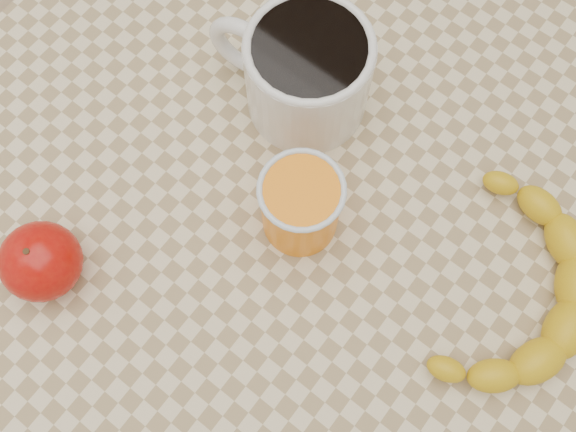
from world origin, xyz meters
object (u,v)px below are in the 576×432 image
Objects in this scene: table at (288,246)px; apple at (41,261)px; orange_juice_glass at (301,206)px; coffee_mug at (305,71)px; banana at (515,291)px.

apple is (-0.15, -0.18, 0.12)m from table.
orange_juice_glass is 0.24m from apple.
table is 8.44× the size of apple.
coffee_mug is 1.91× the size of apple.
banana is (0.20, 0.06, -0.03)m from orange_juice_glass.
table is 4.43× the size of coffee_mug.
apple is (-0.08, -0.29, -0.02)m from coffee_mug.
apple is 0.43m from banana.
apple is at bearing -130.44° from orange_juice_glass.
coffee_mug is 0.30m from apple.
apple is 0.35× the size of banana.
apple is (-0.16, -0.18, -0.01)m from orange_juice_glass.
banana is (0.28, -0.05, -0.04)m from coffee_mug.
apple reaches higher than table.
orange_juice_glass is at bearing 42.98° from table.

